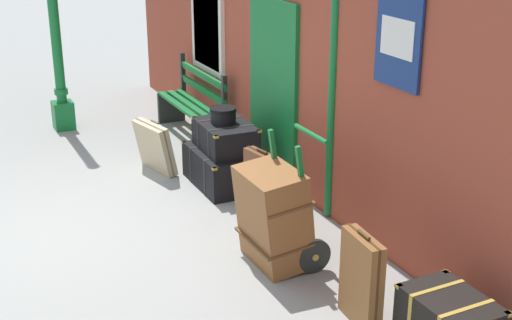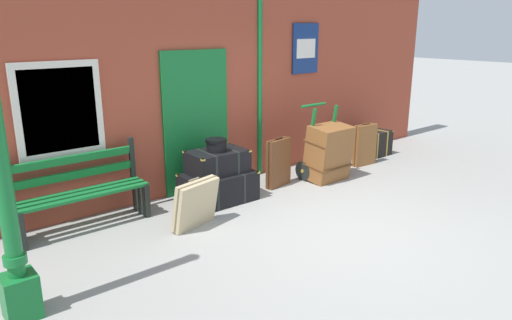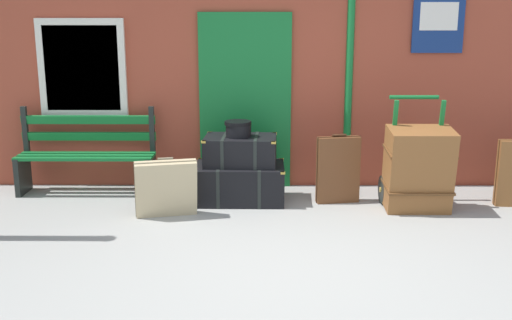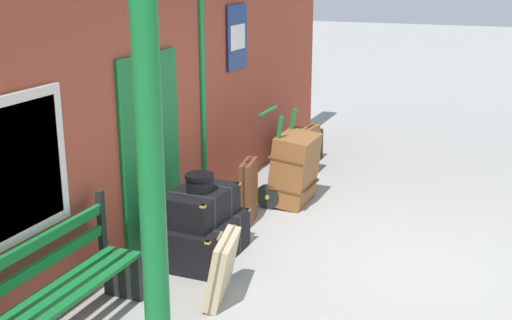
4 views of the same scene
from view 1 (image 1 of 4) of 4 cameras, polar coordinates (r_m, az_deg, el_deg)
ground_plane at (r=7.43m, az=-14.02°, el=-5.51°), size 60.00×60.00×0.00m
brick_facade at (r=7.81m, az=3.95°, el=8.73°), size 10.40×0.35×3.20m
lamp_post at (r=10.41m, az=-15.52°, el=8.66°), size 0.28×0.28×3.10m
platform_bench at (r=9.93m, az=-4.99°, el=4.37°), size 1.60×0.43×1.01m
steamer_trunk_base at (r=8.28m, az=-2.62°, el=-0.59°), size 1.02×0.66×0.43m
steamer_trunk_middle at (r=8.16m, az=-2.44°, el=1.85°), size 0.84×0.59×0.33m
round_hatbox at (r=8.09m, az=-2.61°, el=3.64°), size 0.30×0.30×0.18m
porters_trolley at (r=6.59m, az=2.73°, el=-5.70°), size 0.71×0.56×1.21m
large_brown_trunk at (r=6.44m, az=1.41°, el=-4.50°), size 0.70×0.53×0.92m
suitcase_oxblood at (r=7.26m, az=0.48°, el=-2.23°), size 0.49×0.20×0.79m
suitcase_cream at (r=5.68m, az=8.35°, el=-9.39°), size 0.49×0.17×0.78m
suitcase_brown at (r=8.72m, az=-8.03°, el=1.02°), size 0.67×0.38×0.64m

